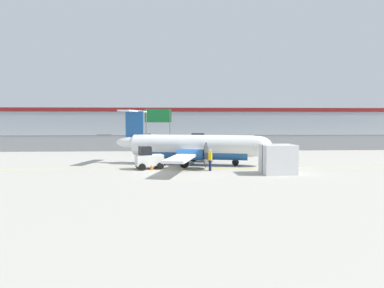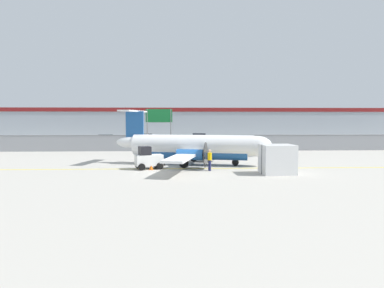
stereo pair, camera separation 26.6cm
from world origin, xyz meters
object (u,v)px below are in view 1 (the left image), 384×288
at_px(cargo_container, 278,159).
at_px(traffic_cone_near_right, 151,166).
at_px(highway_sign, 158,119).
at_px(ground_crew_worker, 210,159).
at_px(traffic_cone_near_left, 269,162).
at_px(parked_car_2, 197,138).
at_px(baggage_tug, 149,159).
at_px(commuter_airplane, 195,147).
at_px(parked_car_1, 145,138).
at_px(parked_car_3, 265,141).
at_px(parked_car_0, 104,140).

distance_m(cargo_container, traffic_cone_near_right, 9.99).
relative_size(traffic_cone_near_right, highway_sign, 0.12).
relative_size(ground_crew_worker, traffic_cone_near_right, 2.66).
distance_m(traffic_cone_near_left, parked_car_2, 29.90).
xyz_separation_m(baggage_tug, traffic_cone_near_left, (10.50, 1.54, -0.54)).
relative_size(commuter_airplane, parked_car_1, 3.71).
xyz_separation_m(ground_crew_worker, traffic_cone_near_right, (-4.70, 0.74, -0.64)).
bearing_deg(parked_car_1, highway_sign, -79.44).
bearing_deg(highway_sign, traffic_cone_near_right, -88.99).
xyz_separation_m(traffic_cone_near_right, parked_car_3, (15.37, 22.56, 0.58)).
height_order(ground_crew_worker, highway_sign, highway_sign).
xyz_separation_m(parked_car_2, highway_sign, (-6.17, -12.67, 3.24)).
bearing_deg(parked_car_1, baggage_tug, -87.76).
bearing_deg(cargo_container, parked_car_1, 108.68).
distance_m(ground_crew_worker, parked_car_0, 31.16).
relative_size(traffic_cone_near_left, parked_car_0, 0.15).
bearing_deg(parked_car_2, cargo_container, 102.10).
height_order(parked_car_1, parked_car_3, same).
bearing_deg(commuter_airplane, parked_car_3, 72.99).
relative_size(traffic_cone_near_left, traffic_cone_near_right, 1.00).
relative_size(commuter_airplane, parked_car_2, 3.66).
relative_size(baggage_tug, parked_car_0, 0.59).
xyz_separation_m(commuter_airplane, traffic_cone_near_right, (-3.75, -2.96, -1.29)).
xyz_separation_m(ground_crew_worker, highway_sign, (-5.04, 19.61, 3.19)).
bearing_deg(baggage_tug, parked_car_2, 59.89).
bearing_deg(parked_car_2, highway_sign, 69.80).
height_order(ground_crew_worker, traffic_cone_near_right, ground_crew_worker).
bearing_deg(ground_crew_worker, baggage_tug, -24.27).
bearing_deg(commuter_airplane, traffic_cone_near_left, 4.93).
bearing_deg(parked_car_3, ground_crew_worker, 62.77).
distance_m(traffic_cone_near_left, parked_car_3, 21.23).
relative_size(commuter_airplane, baggage_tug, 6.22).
bearing_deg(ground_crew_worker, traffic_cone_near_right, -20.03).
bearing_deg(traffic_cone_near_right, parked_car_1, 95.86).
distance_m(cargo_container, parked_car_0, 35.19).
relative_size(parked_car_0, parked_car_2, 1.00).
bearing_deg(cargo_container, baggage_tug, 160.66).
xyz_separation_m(parked_car_0, parked_car_1, (6.29, 3.03, 0.00)).
xyz_separation_m(cargo_container, highway_sign, (-9.96, 21.42, 3.04)).
distance_m(traffic_cone_near_left, parked_car_0, 31.86).
height_order(cargo_container, parked_car_3, cargo_container).
bearing_deg(parked_car_1, traffic_cone_near_left, -67.86).
relative_size(baggage_tug, parked_car_3, 0.60).
bearing_deg(cargo_container, parked_car_3, 74.52).
bearing_deg(ground_crew_worker, parked_car_1, -86.89).
bearing_deg(parked_car_2, commuter_airplane, 91.58).
relative_size(cargo_container, highway_sign, 0.45).
height_order(ground_crew_worker, parked_car_2, same).
bearing_deg(parked_car_0, parked_car_1, -160.85).
xyz_separation_m(commuter_airplane, parked_car_2, (2.08, 28.57, -0.71)).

